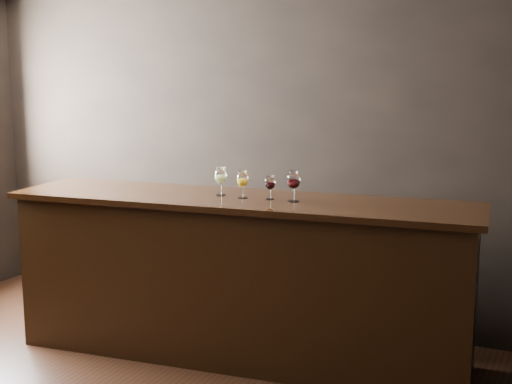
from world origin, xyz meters
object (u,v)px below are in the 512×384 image
at_px(glass_amber, 242,180).
at_px(back_bar_shelf, 194,268).
at_px(glass_white, 221,176).
at_px(glass_red_b, 294,181).
at_px(glass_red_a, 270,183).
at_px(bar_counter, 241,281).

bearing_deg(glass_amber, back_bar_shelf, 139.02).
distance_m(glass_white, glass_amber, 0.20).
distance_m(back_bar_shelf, glass_red_b, 1.67).
relative_size(glass_amber, glass_red_b, 0.91).
height_order(glass_red_a, glass_red_b, glass_red_b).
relative_size(back_bar_shelf, glass_white, 10.55).
bearing_deg(bar_counter, back_bar_shelf, 132.76).
bearing_deg(glass_amber, glass_red_b, 4.72).
xyz_separation_m(bar_counter, glass_red_b, (0.40, 0.03, 0.77)).
relative_size(glass_amber, glass_red_a, 1.15).
height_order(bar_counter, glass_white, glass_white).
bearing_deg(glass_white, glass_amber, -9.08).
relative_size(back_bar_shelf, glass_red_b, 10.07).
height_order(back_bar_shelf, glass_white, glass_white).
bearing_deg(back_bar_shelf, glass_white, -47.39).
bearing_deg(glass_red_b, glass_red_a, 177.71).
relative_size(back_bar_shelf, glass_red_a, 12.78).
xyz_separation_m(bar_counter, glass_amber, (0.02, -0.00, 0.75)).
xyz_separation_m(bar_counter, glass_white, (-0.17, 0.03, 0.76)).
bearing_deg(glass_red_a, back_bar_shelf, 146.53).
distance_m(back_bar_shelf, glass_white, 1.32).
height_order(back_bar_shelf, glass_red_a, glass_red_a).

